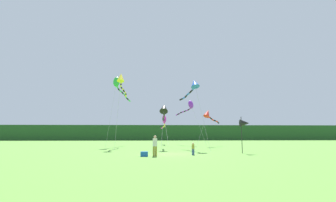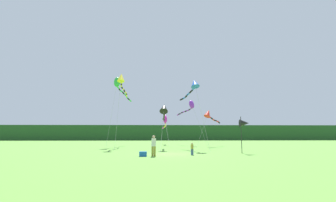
# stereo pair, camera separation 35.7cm
# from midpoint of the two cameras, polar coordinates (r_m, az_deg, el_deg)

# --- Properties ---
(ground_plane) EXTENTS (120.00, 120.00, 0.00)m
(ground_plane) POSITION_cam_midpoint_polar(r_m,az_deg,el_deg) (22.44, 0.35, -12.38)
(ground_plane) COLOR #5B9338
(distant_treeline) EXTENTS (108.00, 2.10, 4.12)m
(distant_treeline) POSITION_cam_midpoint_polar(r_m,az_deg,el_deg) (67.33, -1.89, -7.45)
(distant_treeline) COLOR #234C23
(distant_treeline) RESTS_ON ground
(person_adult) EXTENTS (0.37, 0.37, 1.69)m
(person_adult) POSITION_cam_midpoint_polar(r_m,az_deg,el_deg) (20.22, -3.61, -10.21)
(person_adult) COLOR olive
(person_adult) RESTS_ON ground
(person_child) EXTENTS (0.24, 0.24, 1.07)m
(person_child) POSITION_cam_midpoint_polar(r_m,az_deg,el_deg) (21.61, 5.44, -10.94)
(person_child) COLOR #334C8C
(person_child) RESTS_ON ground
(cooler_box) EXTENTS (0.60, 0.41, 0.39)m
(cooler_box) POSITION_cam_midpoint_polar(r_m,az_deg,el_deg) (20.21, -6.12, -12.31)
(cooler_box) COLOR #1959B2
(cooler_box) RESTS_ON ground
(banner_flag_pole) EXTENTS (0.90, 0.70, 3.46)m
(banner_flag_pole) POSITION_cam_midpoint_polar(r_m,az_deg,el_deg) (24.51, 17.20, -5.07)
(banner_flag_pole) COLOR black
(banner_flag_pole) RESTS_ON ground
(kite_blue) EXTENTS (2.45, 7.49, 8.36)m
(kite_blue) POSITION_cam_midpoint_polar(r_m,az_deg,el_deg) (29.17, 5.65, 3.69)
(kite_blue) COLOR #B2B2B2
(kite_blue) RESTS_ON ground
(kite_yellow) EXTENTS (0.96, 8.04, 9.73)m
(kite_yellow) POSITION_cam_midpoint_polar(r_m,az_deg,el_deg) (32.40, -11.26, 4.97)
(kite_yellow) COLOR #B2B2B2
(kite_yellow) RESTS_ON ground
(kite_magenta) EXTENTS (0.95, 9.40, 5.08)m
(kite_magenta) POSITION_cam_midpoint_polar(r_m,az_deg,el_deg) (40.31, -1.16, -4.57)
(kite_magenta) COLOR #B2B2B2
(kite_magenta) RESTS_ON ground
(kite_red) EXTENTS (4.38, 4.36, 5.47)m
(kite_red) POSITION_cam_midpoint_polar(r_m,az_deg,el_deg) (35.80, 9.14, -3.07)
(kite_red) COLOR #B2B2B2
(kite_red) RESTS_ON ground
(kite_green) EXTENTS (2.29, 8.41, 10.23)m
(kite_green) POSITION_cam_midpoint_polar(r_m,az_deg,el_deg) (36.84, -12.05, 3.97)
(kite_green) COLOR #B2B2B2
(kite_green) RESTS_ON ground
(kite_black) EXTENTS (1.14, 7.63, 5.68)m
(kite_black) POSITION_cam_midpoint_polar(r_m,az_deg,el_deg) (28.99, -1.32, -1.83)
(kite_black) COLOR #B2B2B2
(kite_black) RESTS_ON ground
(kite_purple) EXTENTS (3.96, 7.06, 7.25)m
(kite_purple) POSITION_cam_midpoint_polar(r_m,az_deg,el_deg) (39.38, 4.81, -1.16)
(kite_purple) COLOR #B2B2B2
(kite_purple) RESTS_ON ground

